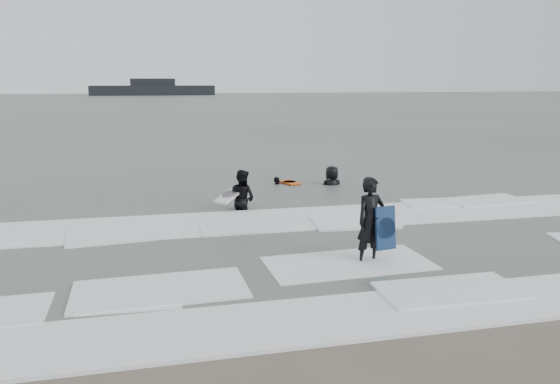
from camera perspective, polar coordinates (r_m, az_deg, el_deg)
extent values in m
plane|color=brown|center=(10.25, 6.13, -11.61)|extent=(320.00, 320.00, 0.00)
plane|color=#47544C|center=(89.06, -10.53, 8.89)|extent=(320.00, 320.00, 0.00)
imported|color=black|center=(12.49, 9.31, -7.36)|extent=(0.83, 0.66, 1.98)
imported|color=black|center=(17.24, -3.98, -1.92)|extent=(1.13, 1.13, 1.85)
imported|color=black|center=(21.21, -0.30, 0.67)|extent=(0.95, 0.68, 1.50)
imported|color=black|center=(21.24, 5.42, 0.64)|extent=(1.02, 0.73, 1.93)
cube|color=white|center=(9.72, 7.28, -12.77)|extent=(30.03, 2.32, 0.07)
cube|color=white|center=(15.74, -0.78, -3.05)|extent=(30.00, 2.60, 0.09)
cube|color=black|center=(149.41, -13.11, 10.30)|extent=(31.86, 5.69, 2.50)
cube|color=black|center=(149.39, -13.15, 11.13)|extent=(11.38, 3.41, 1.82)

